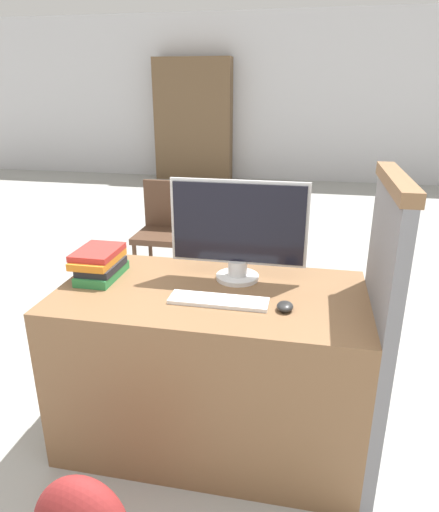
# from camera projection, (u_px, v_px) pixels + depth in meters

# --- Properties ---
(ground_plane) EXTENTS (20.00, 20.00, 0.00)m
(ground_plane) POSITION_uv_depth(u_px,v_px,m) (194.00, 491.00, 1.93)
(ground_plane) COLOR #9E9E99
(wall_back) EXTENTS (12.00, 0.06, 2.80)m
(wall_back) POSITION_uv_depth(u_px,v_px,m) (293.00, 99.00, 7.88)
(wall_back) COLOR silver
(wall_back) RESTS_ON ground_plane
(desk) EXTENTS (1.35, 0.72, 0.77)m
(desk) POSITION_uv_depth(u_px,v_px,m) (211.00, 366.00, 2.13)
(desk) COLOR brown
(desk) RESTS_ON ground_plane
(carrel_divider) EXTENTS (0.07, 0.61, 1.32)m
(carrel_divider) POSITION_uv_depth(u_px,v_px,m) (376.00, 334.00, 1.85)
(carrel_divider) COLOR slate
(carrel_divider) RESTS_ON ground_plane
(monitor) EXTENTS (0.62, 0.20, 0.46)m
(monitor) POSITION_uv_depth(u_px,v_px,m) (238.00, 230.00, 2.03)
(monitor) COLOR silver
(monitor) RESTS_ON desk
(keyboard) EXTENTS (0.41, 0.11, 0.02)m
(keyboard) POSITION_uv_depth(u_px,v_px,m) (219.00, 301.00, 1.88)
(keyboard) COLOR white
(keyboard) RESTS_ON desk
(mouse) EXTENTS (0.07, 0.08, 0.03)m
(mouse) POSITION_uv_depth(u_px,v_px,m) (285.00, 306.00, 1.81)
(mouse) COLOR #262626
(mouse) RESTS_ON desk
(book_stack) EXTENTS (0.19, 0.28, 0.13)m
(book_stack) POSITION_uv_depth(u_px,v_px,m) (100.00, 263.00, 2.11)
(book_stack) COLOR #2D7F42
(book_stack) RESTS_ON desk
(far_chair) EXTENTS (0.44, 0.44, 0.85)m
(far_chair) POSITION_uv_depth(u_px,v_px,m) (165.00, 226.00, 3.94)
(far_chair) COLOR #4C3323
(far_chair) RESTS_ON ground_plane
(bookshelf_far) EXTENTS (1.37, 0.32, 2.08)m
(bookshelf_far) POSITION_uv_depth(u_px,v_px,m) (193.00, 120.00, 8.10)
(bookshelf_far) COLOR brown
(bookshelf_far) RESTS_ON ground_plane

